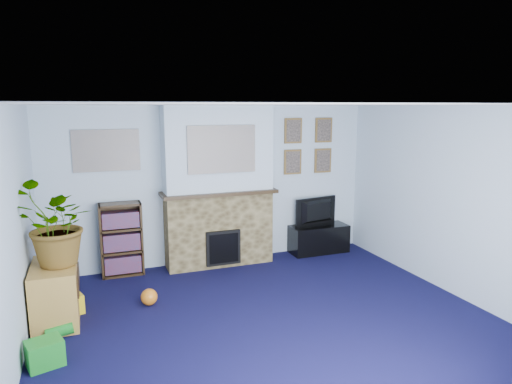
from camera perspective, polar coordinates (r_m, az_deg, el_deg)
name	(u,v)px	position (r m, az deg, el deg)	size (l,w,h in m)	color
floor	(270,321)	(5.33, 1.78, -15.87)	(5.00, 4.50, 0.01)	#0E0D33
ceiling	(271,104)	(4.77, 1.95, 10.88)	(5.00, 4.50, 0.01)	white
wall_back	(215,185)	(7.01, -5.18, 0.90)	(5.00, 0.04, 2.40)	silver
wall_front	(409,299)	(3.06, 18.53, -12.56)	(5.00, 0.04, 2.40)	silver
wall_left	(10,242)	(4.61, -28.35, -5.48)	(0.04, 4.50, 2.40)	silver
wall_right	(453,201)	(6.29, 23.42, -1.06)	(0.04, 4.50, 2.40)	silver
chimney_breast	(218,188)	(6.81, -4.72, 0.49)	(1.72, 0.50, 2.40)	brown
collage_main	(222,149)	(6.53, -4.29, 5.34)	(1.00, 0.03, 0.68)	gray
collage_left	(106,150)	(6.68, -18.20, 4.95)	(0.90, 0.03, 0.58)	gray
portrait_tl	(293,131)	(7.35, 4.66, 7.64)	(0.30, 0.03, 0.40)	brown
portrait_tr	(324,130)	(7.60, 8.45, 7.66)	(0.30, 0.03, 0.40)	brown
portrait_bl	(293,162)	(7.39, 4.60, 3.76)	(0.30, 0.03, 0.40)	brown
portrait_br	(323,161)	(7.64, 8.35, 3.91)	(0.30, 0.03, 0.40)	brown
tv_stand	(319,239)	(7.65, 7.84, -5.82)	(0.96, 0.40, 0.45)	black
television	(319,212)	(7.55, 7.85, -2.46)	(0.79, 0.10, 0.45)	black
bookshelf	(121,241)	(6.79, -16.47, -5.87)	(0.58, 0.28, 1.05)	#312111
sideboard	(55,291)	(5.66, -23.80, -11.30)	(0.47, 0.85, 0.66)	#B7883A
potted_plant	(54,225)	(5.38, -23.91, -3.78)	(0.84, 0.73, 0.93)	#26661E
mantel_clock	(221,186)	(6.77, -4.43, 0.74)	(0.10, 0.06, 0.14)	gold
mantel_candle	(235,185)	(6.83, -2.68, 0.94)	(0.05, 0.05, 0.17)	#B2BFC6
mantel_teddy	(184,189)	(6.64, -8.95, 0.41)	(0.13, 0.13, 0.13)	gray
mantel_can	(261,184)	(6.97, 0.61, 0.98)	(0.07, 0.07, 0.13)	yellow
green_crate	(45,352)	(4.90, -24.91, -17.63)	(0.31, 0.25, 0.25)	#198C26
toy_ball	(149,298)	(5.84, -13.22, -12.76)	(0.20, 0.20, 0.20)	orange
toy_block	(75,304)	(5.87, -21.74, -12.90)	(0.18, 0.18, 0.22)	yellow
toy_tube	(60,331)	(5.39, -23.31, -15.65)	(0.13, 0.13, 0.27)	#198C26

